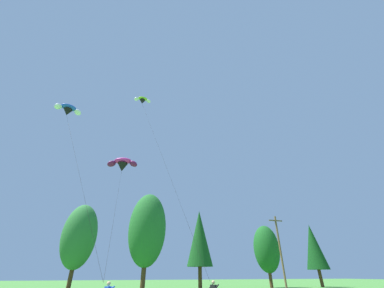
# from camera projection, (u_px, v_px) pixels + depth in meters

# --- Properties ---
(treeline_tree_c) EXTENTS (4.98, 4.98, 11.77)m
(treeline_tree_c) POSITION_uv_depth(u_px,v_px,m) (79.00, 236.00, 35.70)
(treeline_tree_c) COLOR #472D19
(treeline_tree_c) RESTS_ON ground_plane
(treeline_tree_d) EXTENTS (5.26, 5.26, 12.83)m
(treeline_tree_d) POSITION_uv_depth(u_px,v_px,m) (147.00, 229.00, 34.12)
(treeline_tree_d) COLOR #472D19
(treeline_tree_d) RESTS_ON ground_plane
(treeline_tree_e) EXTENTS (4.27, 4.27, 12.11)m
(treeline_tree_e) POSITION_uv_depth(u_px,v_px,m) (199.00, 238.00, 40.78)
(treeline_tree_e) COLOR #472D19
(treeline_tree_e) RESTS_ON ground_plane
(treeline_tree_f) EXTENTS (4.54, 4.54, 10.16)m
(treeline_tree_f) POSITION_uv_depth(u_px,v_px,m) (266.00, 249.00, 43.31)
(treeline_tree_f) COLOR #472D19
(treeline_tree_f) RESTS_ON ground_plane
(treeline_tree_g) EXTENTS (3.99, 3.99, 10.87)m
(treeline_tree_g) POSITION_uv_depth(u_px,v_px,m) (314.00, 246.00, 46.10)
(treeline_tree_g) COLOR #472D19
(treeline_tree_g) RESTS_ON ground_plane
(utility_pole) EXTENTS (2.20, 0.26, 9.53)m
(utility_pole) POSITION_uv_depth(u_px,v_px,m) (280.00, 250.00, 32.80)
(utility_pole) COLOR brown
(utility_pole) RESTS_ON ground_plane
(parafoil_kite_high_magenta) EXTENTS (3.87, 12.78, 13.05)m
(parafoil_kite_high_magenta) POSITION_uv_depth(u_px,v_px,m) (122.00, 164.00, 28.88)
(parafoil_kite_high_magenta) COLOR #D12893
(parafoil_kite_mid_lime_white) EXTENTS (6.42, 13.62, 24.56)m
(parafoil_kite_mid_lime_white) POSITION_uv_depth(u_px,v_px,m) (143.00, 100.00, 36.52)
(parafoil_kite_mid_lime_white) COLOR #93D633
(parafoil_kite_far_blue_white) EXTENTS (8.93, 11.78, 18.92)m
(parafoil_kite_far_blue_white) POSITION_uv_depth(u_px,v_px,m) (68.00, 110.00, 29.13)
(parafoil_kite_far_blue_white) COLOR blue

